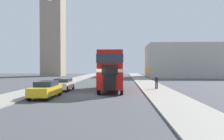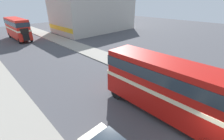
{
  "view_description": "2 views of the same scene",
  "coord_description": "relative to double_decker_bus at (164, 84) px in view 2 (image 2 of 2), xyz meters",
  "views": [
    {
      "loc": [
        2.83,
        -20.47,
        2.75
      ],
      "look_at": [
        1.66,
        4.12,
        2.32
      ],
      "focal_mm": 35.0,
      "sensor_mm": 36.0,
      "label": 1
    },
    {
      "loc": [
        -7.45,
        0.1,
        8.05
      ],
      "look_at": [
        1.66,
        9.4,
        1.85
      ],
      "focal_mm": 24.0,
      "sensor_mm": 36.0,
      "label": 2
    }
  ],
  "objects": [
    {
      "name": "shop_building_block",
      "position": [
        17.7,
        30.37,
        1.5
      ],
      "size": [
        20.72,
        11.84,
        8.12
      ],
      "color": "#B2ADA3",
      "rests_on": "ground_plane"
    },
    {
      "name": "pedestrian_walking",
      "position": [
        5.14,
        0.96,
        -1.56
      ],
      "size": [
        0.31,
        0.31,
        1.55
      ],
      "color": "#282833",
      "rests_on": "sidewalk_right"
    },
    {
      "name": "double_decker_bus",
      "position": [
        0.0,
        0.0,
        0.0
      ],
      "size": [
        2.52,
        9.36,
        4.3
      ],
      "color": "#B2140F",
      "rests_on": "ground_plane"
    },
    {
      "name": "bus_distant",
      "position": [
        -0.74,
        33.29,
        0.06
      ],
      "size": [
        2.49,
        9.67,
        4.41
      ],
      "color": "red",
      "rests_on": "ground_plane"
    }
  ]
}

